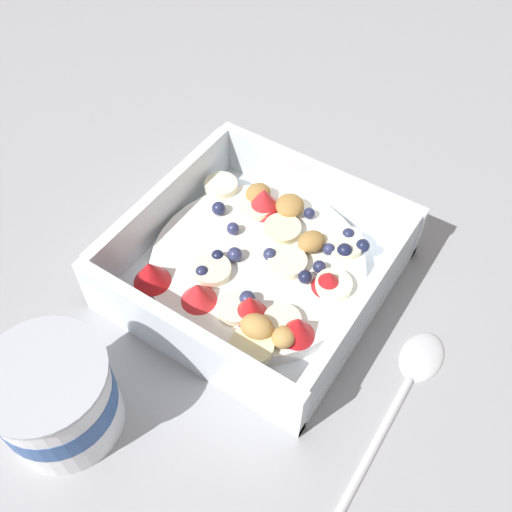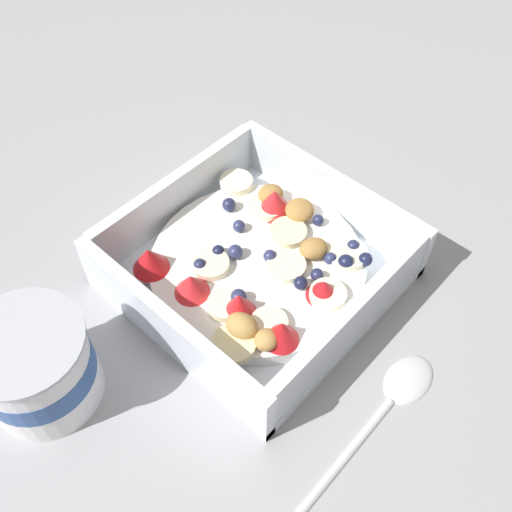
% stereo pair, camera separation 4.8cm
% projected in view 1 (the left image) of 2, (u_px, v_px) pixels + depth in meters
% --- Properties ---
extents(ground_plane, '(2.40, 2.40, 0.00)m').
position_uv_depth(ground_plane, '(252.00, 285.00, 0.50)').
color(ground_plane, '#9E9EA3').
extents(fruit_bowl, '(0.20, 0.20, 0.06)m').
position_uv_depth(fruit_bowl, '(257.00, 265.00, 0.48)').
color(fruit_bowl, white).
rests_on(fruit_bowl, ground).
extents(spoon, '(0.03, 0.17, 0.01)m').
position_uv_depth(spoon, '(409.00, 380.00, 0.44)').
color(spoon, silver).
rests_on(spoon, ground).
extents(yogurt_cup, '(0.08, 0.08, 0.07)m').
position_uv_depth(yogurt_cup, '(56.00, 398.00, 0.39)').
color(yogurt_cup, white).
rests_on(yogurt_cup, ground).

